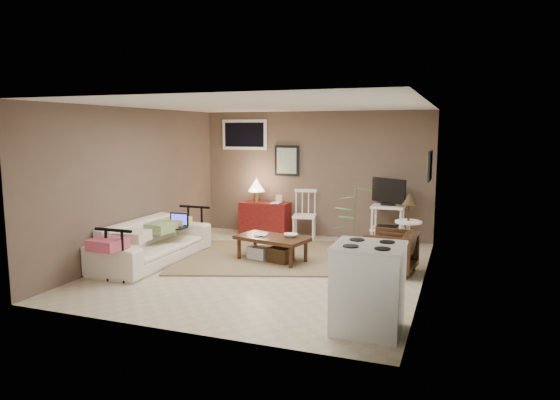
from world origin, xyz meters
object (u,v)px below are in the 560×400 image
at_px(spindle_chair, 304,216).
at_px(tv_stand, 388,210).
at_px(sofa, 153,235).
at_px(armchair, 391,250).
at_px(side_table, 408,220).
at_px(potted_plant, 355,235).
at_px(stove, 368,288).
at_px(red_console, 264,215).
at_px(coffee_table, 272,247).

height_order(spindle_chair, tv_stand, tv_stand).
distance_m(sofa, armchair, 3.64).
bearing_deg(side_table, potted_plant, -104.49).
relative_size(tv_stand, stove, 1.31).
bearing_deg(armchair, red_console, -117.54).
xyz_separation_m(coffee_table, side_table, (2.00, 0.68, 0.44)).
xyz_separation_m(coffee_table, spindle_chair, (-0.01, 1.75, 0.20)).
height_order(spindle_chair, potted_plant, potted_plant).
relative_size(coffee_table, armchair, 1.81).
bearing_deg(side_table, armchair, -104.84).
relative_size(sofa, side_table, 2.01).
xyz_separation_m(red_console, tv_stand, (2.42, -0.11, 0.25)).
distance_m(coffee_table, sofa, 1.86).
bearing_deg(red_console, potted_plant, -51.16).
height_order(armchair, potted_plant, potted_plant).
xyz_separation_m(tv_stand, stove, (0.36, -3.94, -0.18)).
bearing_deg(potted_plant, coffee_table, 143.83).
height_order(red_console, armchair, red_console).
bearing_deg(sofa, red_console, -18.76).
bearing_deg(stove, side_table, 87.95).
bearing_deg(spindle_chair, potted_plant, -61.69).
relative_size(sofa, spindle_chair, 2.37).
height_order(red_console, side_table, red_console).
bearing_deg(red_console, tv_stand, -2.63).
xyz_separation_m(armchair, potted_plant, (-0.30, -1.17, 0.42)).
bearing_deg(sofa, tv_stand, -53.67).
bearing_deg(tv_stand, sofa, -143.67).
xyz_separation_m(sofa, armchair, (3.57, 0.68, -0.09)).
bearing_deg(coffee_table, sofa, -159.91).
bearing_deg(stove, potted_plant, 109.11).
bearing_deg(spindle_chair, sofa, -125.86).
bearing_deg(sofa, side_table, -70.67).
distance_m(sofa, spindle_chair, 2.95).
bearing_deg(tv_stand, coffee_table, -130.91).
relative_size(red_console, armchair, 1.64).
xyz_separation_m(sofa, side_table, (3.74, 1.31, 0.25)).
xyz_separation_m(coffee_table, tv_stand, (1.53, 1.77, 0.40)).
distance_m(sofa, tv_stand, 4.07).
bearing_deg(spindle_chair, red_console, 171.53).
xyz_separation_m(sofa, potted_plant, (3.27, -0.49, 0.33)).
distance_m(side_table, stove, 2.86).
xyz_separation_m(spindle_chair, armchair, (1.85, -1.71, -0.10)).
distance_m(sofa, stove, 3.95).
distance_m(tv_stand, armchair, 1.78).
relative_size(tv_stand, side_table, 1.10).
distance_m(spindle_chair, stove, 4.36).
xyz_separation_m(side_table, potted_plant, (-0.46, -1.80, 0.08)).
bearing_deg(potted_plant, side_table, 75.51).
distance_m(side_table, potted_plant, 1.86).
distance_m(spindle_chair, tv_stand, 1.56).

